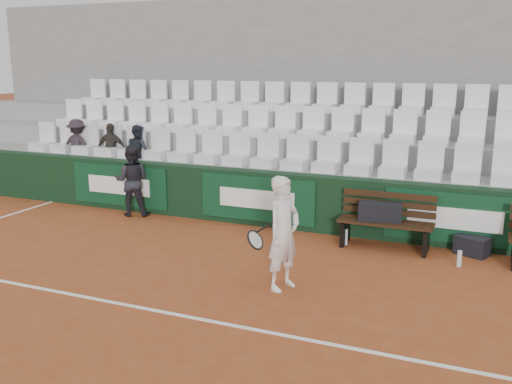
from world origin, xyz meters
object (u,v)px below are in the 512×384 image
object	(u,v)px
bench_left	(385,235)
spectator_b	(110,129)
water_bottle_near	(345,237)
tennis_player	(283,233)
water_bottle_far	(459,259)
spectator_a	(76,126)
ball_kid	(132,181)
sports_bag_left	(380,212)
spectator_c	(137,130)
sports_bag_ground	(472,246)

from	to	relation	value
bench_left	spectator_b	distance (m)	6.27
water_bottle_near	tennis_player	distance (m)	2.25
water_bottle_far	spectator_b	world-z (taller)	spectator_b
water_bottle_near	spectator_a	world-z (taller)	spectator_a
water_bottle_near	spectator_b	size ratio (longest dim) A/B	0.23
spectator_b	tennis_player	bearing A→B (deg)	134.87
water_bottle_near	ball_kid	world-z (taller)	ball_kid
sports_bag_left	spectator_c	world-z (taller)	spectator_c
water_bottle_far	tennis_player	bearing A→B (deg)	-140.08
water_bottle_far	spectator_a	bearing A→B (deg)	169.83
water_bottle_far	tennis_player	size ratio (longest dim) A/B	0.16
water_bottle_near	sports_bag_ground	bearing A→B (deg)	7.26
sports_bag_ground	water_bottle_far	world-z (taller)	sports_bag_ground
tennis_player	ball_kid	bearing A→B (deg)	149.59
sports_bag_ground	spectator_b	bearing A→B (deg)	173.54
tennis_player	sports_bag_left	bearing A→B (deg)	69.34
bench_left	tennis_player	bearing A→B (deg)	-113.28
sports_bag_left	sports_bag_ground	xyz separation A→B (m)	(1.42, 0.16, -0.45)
tennis_player	spectator_a	bearing A→B (deg)	151.70
sports_bag_left	tennis_player	size ratio (longest dim) A/B	0.45
water_bottle_far	spectator_a	distance (m)	8.36
bench_left	sports_bag_left	distance (m)	0.39
sports_bag_ground	spectator_c	xyz separation A→B (m)	(-6.67, 0.83, 1.41)
bench_left	spectator_a	world-z (taller)	spectator_a
sports_bag_left	ball_kid	xyz separation A→B (m)	(-4.82, 0.11, 0.10)
sports_bag_ground	spectator_b	size ratio (longest dim) A/B	0.43
bench_left	tennis_player	xyz separation A→B (m)	(-0.94, -2.19, 0.53)
water_bottle_far	ball_kid	bearing A→B (deg)	174.67
water_bottle_near	tennis_player	world-z (taller)	tennis_player
bench_left	sports_bag_ground	distance (m)	1.34
water_bottle_near	spectator_b	bearing A→B (deg)	168.68
tennis_player	spectator_a	size ratio (longest dim) A/B	1.29
ball_kid	spectator_b	bearing A→B (deg)	-59.94
sports_bag_ground	water_bottle_near	bearing A→B (deg)	-172.74
spectator_a	spectator_c	world-z (taller)	spectator_a
spectator_a	spectator_b	size ratio (longest dim) A/B	1.05
water_bottle_near	water_bottle_far	bearing A→B (deg)	-11.67
ball_kid	spectator_a	bearing A→B (deg)	-45.10
water_bottle_near	spectator_c	world-z (taller)	spectator_c
water_bottle_far	ball_kid	world-z (taller)	ball_kid
spectator_c	sports_bag_ground	bearing A→B (deg)	-163.14
tennis_player	spectator_c	size ratio (longest dim) A/B	1.35
sports_bag_left	sports_bag_ground	bearing A→B (deg)	6.58
spectator_b	water_bottle_far	bearing A→B (deg)	155.82
sports_bag_ground	spectator_c	distance (m)	6.87
water_bottle_near	spectator_c	xyz separation A→B (m)	(-4.73, 1.08, 1.43)
sports_bag_ground	water_bottle_far	xyz separation A→B (m)	(-0.15, -0.62, -0.03)
water_bottle_far	spectator_c	distance (m)	6.84
sports_bag_left	ball_kid	distance (m)	4.83
spectator_b	spectator_c	bearing A→B (deg)	167.22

